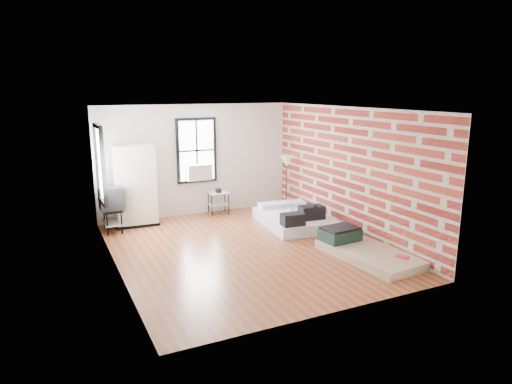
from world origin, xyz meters
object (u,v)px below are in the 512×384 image
mattress_main (295,218)px  side_table (218,197)px  mattress_bare (363,249)px  tv_stand (112,199)px  floor_lamp (287,164)px  wardrobe (135,186)px

mattress_main → side_table: side_table is taller
mattress_bare → tv_stand: (-4.12, 3.72, 0.61)m
side_table → tv_stand: 2.72m
mattress_bare → tv_stand: size_ratio=2.05×
floor_lamp → tv_stand: 4.40m
tv_stand → side_table: bearing=8.4°
mattress_main → tv_stand: size_ratio=2.00×
side_table → floor_lamp: 1.95m
mattress_main → wardrobe: wardrobe is taller
floor_lamp → wardrobe: bearing=172.3°
mattress_main → floor_lamp: bearing=75.9°
mattress_main → wardrobe: bearing=159.2°
wardrobe → side_table: size_ratio=2.84×
mattress_main → tv_stand: tv_stand is taller
mattress_main → mattress_bare: size_ratio=0.97×
wardrobe → tv_stand: size_ratio=1.84×
floor_lamp → tv_stand: bearing=176.6°
mattress_main → mattress_bare: bearing=-80.5°
mattress_bare → floor_lamp: (0.24, 3.47, 1.14)m
mattress_bare → wardrobe: 5.38m
mattress_bare → side_table: size_ratio=3.17×
mattress_bare → wardrobe: (-3.53, 3.98, 0.82)m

